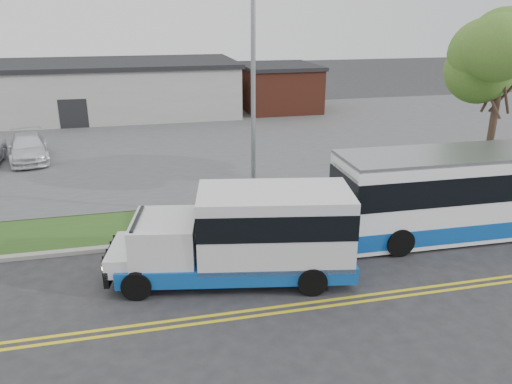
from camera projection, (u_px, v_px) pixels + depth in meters
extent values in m
plane|color=#28282B|center=(188.00, 256.00, 17.63)|extent=(140.00, 140.00, 0.00)
cube|color=gold|center=(202.00, 317.00, 14.10)|extent=(70.00, 0.12, 0.01)
cube|color=gold|center=(204.00, 323.00, 13.83)|extent=(70.00, 0.12, 0.01)
cube|color=#9E9B93|center=(185.00, 241.00, 18.61)|extent=(80.00, 0.30, 0.15)
cube|color=#2D511B|center=(181.00, 223.00, 20.26)|extent=(80.00, 3.30, 0.10)
cube|color=#4C4C4F|center=(162.00, 140.00, 33.17)|extent=(80.00, 25.00, 0.10)
cube|color=#9E9E99|center=(79.00, 92.00, 40.37)|extent=(25.00, 10.00, 4.00)
cube|color=black|center=(76.00, 64.00, 39.63)|extent=(25.40, 10.40, 0.35)
cube|color=black|center=(74.00, 114.00, 36.15)|extent=(2.00, 0.15, 2.20)
cube|color=brown|center=(278.00, 89.00, 43.05)|extent=(6.00, 7.00, 3.60)
cube|color=black|center=(279.00, 66.00, 42.38)|extent=(6.30, 7.30, 0.30)
cylinder|color=#32241B|center=(489.00, 144.00, 22.51)|extent=(0.32, 0.32, 4.76)
ellipsoid|color=#466C26|center=(504.00, 59.00, 21.24)|extent=(5.20, 5.20, 4.42)
cylinder|color=gray|center=(253.00, 102.00, 19.17)|extent=(0.18, 0.18, 9.50)
cube|color=#0E489F|center=(237.00, 261.00, 16.02)|extent=(7.64, 3.75, 0.54)
cube|color=silver|center=(274.00, 225.00, 15.65)|extent=(5.10, 3.29, 2.26)
cube|color=black|center=(274.00, 214.00, 15.52)|extent=(5.13, 3.33, 0.81)
cube|color=silver|center=(165.00, 238.00, 15.63)|extent=(2.32, 2.62, 1.29)
cube|color=black|center=(138.00, 232.00, 15.52)|extent=(0.47, 2.03, 0.97)
cube|color=silver|center=(128.00, 254.00, 15.76)|extent=(1.46, 2.36, 0.59)
cube|color=black|center=(114.00, 263.00, 15.85)|extent=(0.56, 2.20, 0.54)
sphere|color=#FFD88C|center=(105.00, 268.00, 15.00)|extent=(0.25, 0.25, 0.21)
sphere|color=#FFD88C|center=(117.00, 245.00, 16.51)|extent=(0.25, 0.25, 0.21)
cylinder|color=black|center=(137.00, 285.00, 14.84)|extent=(0.94, 0.46, 0.90)
cylinder|color=black|center=(149.00, 250.00, 17.02)|extent=(0.94, 0.46, 0.90)
cylinder|color=black|center=(312.00, 281.00, 15.08)|extent=(0.94, 0.46, 0.90)
cylinder|color=black|center=(302.00, 247.00, 17.26)|extent=(0.94, 0.46, 0.90)
cube|color=white|center=(486.00, 191.00, 19.09)|extent=(11.77, 2.85, 3.09)
cube|color=#0E489F|center=(482.00, 217.00, 19.46)|extent=(11.80, 2.87, 0.64)
cube|color=black|center=(489.00, 177.00, 18.89)|extent=(11.82, 2.89, 1.01)
cube|color=black|center=(344.00, 193.00, 17.81)|extent=(0.14, 2.46, 1.71)
cube|color=black|center=(340.00, 233.00, 18.32)|extent=(0.17, 2.67, 0.53)
cube|color=gray|center=(493.00, 152.00, 18.56)|extent=(11.77, 2.85, 0.13)
cylinder|color=black|center=(399.00, 242.00, 17.50)|extent=(1.03, 0.36, 1.02)
cylinder|color=black|center=(369.00, 215.00, 19.81)|extent=(1.03, 0.36, 1.02)
imported|color=silver|center=(28.00, 148.00, 28.43)|extent=(2.95, 5.24, 1.43)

